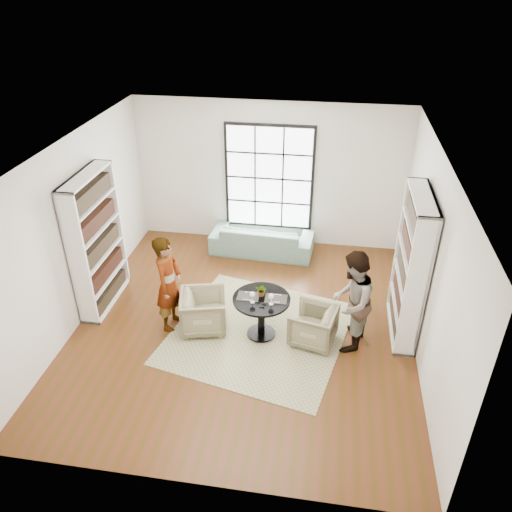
% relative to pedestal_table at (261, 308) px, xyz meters
% --- Properties ---
extents(ground, '(6.00, 6.00, 0.00)m').
position_rel_pedestal_table_xyz_m(ground, '(-0.32, 0.21, -0.53)').
color(ground, '#572914').
extents(room_shell, '(6.00, 6.01, 6.00)m').
position_rel_pedestal_table_xyz_m(room_shell, '(-0.32, 0.75, 0.73)').
color(room_shell, silver).
rests_on(room_shell, ground).
extents(rug, '(3.21, 3.21, 0.01)m').
position_rel_pedestal_table_xyz_m(rug, '(-0.05, 0.03, -0.52)').
color(rug, tan).
rests_on(rug, ground).
extents(pedestal_table, '(0.91, 0.91, 0.73)m').
position_rel_pedestal_table_xyz_m(pedestal_table, '(0.00, 0.00, 0.00)').
color(pedestal_table, black).
rests_on(pedestal_table, ground).
extents(sofa, '(2.13, 0.94, 0.61)m').
position_rel_pedestal_table_xyz_m(sofa, '(-0.38, 2.66, -0.22)').
color(sofa, gray).
rests_on(sofa, ground).
extents(armchair_left, '(0.88, 0.87, 0.67)m').
position_rel_pedestal_table_xyz_m(armchair_left, '(-0.95, 0.03, -0.19)').
color(armchair_left, tan).
rests_on(armchair_left, ground).
extents(armchair_right, '(0.82, 0.80, 0.62)m').
position_rel_pedestal_table_xyz_m(armchair_right, '(0.83, -0.03, -0.22)').
color(armchair_right, '#C3AE8B').
rests_on(armchair_right, ground).
extents(person_left, '(0.46, 0.64, 1.65)m').
position_rel_pedestal_table_xyz_m(person_left, '(-1.50, 0.03, 0.30)').
color(person_left, gray).
rests_on(person_left, ground).
extents(person_right, '(0.81, 0.94, 1.67)m').
position_rel_pedestal_table_xyz_m(person_right, '(1.38, -0.03, 0.31)').
color(person_right, gray).
rests_on(person_right, ground).
extents(placemat_left, '(0.34, 0.26, 0.01)m').
position_rel_pedestal_table_xyz_m(placemat_left, '(-0.21, 0.01, 0.20)').
color(placemat_left, black).
rests_on(placemat_left, pedestal_table).
extents(placemat_right, '(0.34, 0.26, 0.01)m').
position_rel_pedestal_table_xyz_m(placemat_right, '(0.23, 0.01, 0.20)').
color(placemat_right, black).
rests_on(placemat_right, pedestal_table).
extents(cutlery_left, '(0.14, 0.22, 0.01)m').
position_rel_pedestal_table_xyz_m(cutlery_left, '(-0.21, 0.01, 0.21)').
color(cutlery_left, silver).
rests_on(cutlery_left, placemat_left).
extents(cutlery_right, '(0.14, 0.22, 0.01)m').
position_rel_pedestal_table_xyz_m(cutlery_right, '(0.23, 0.01, 0.21)').
color(cutlery_right, silver).
rests_on(cutlery_right, placemat_right).
extents(wine_glass_left, '(0.09, 0.09, 0.19)m').
position_rel_pedestal_table_xyz_m(wine_glass_left, '(-0.12, -0.13, 0.34)').
color(wine_glass_left, silver).
rests_on(wine_glass_left, pedestal_table).
extents(wine_glass_right, '(0.09, 0.09, 0.19)m').
position_rel_pedestal_table_xyz_m(wine_glass_right, '(0.17, -0.14, 0.34)').
color(wine_glass_right, silver).
rests_on(wine_glass_right, pedestal_table).
extents(flower_centerpiece, '(0.22, 0.20, 0.20)m').
position_rel_pedestal_table_xyz_m(flower_centerpiece, '(-0.01, 0.07, 0.30)').
color(flower_centerpiece, gray).
rests_on(flower_centerpiece, pedestal_table).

